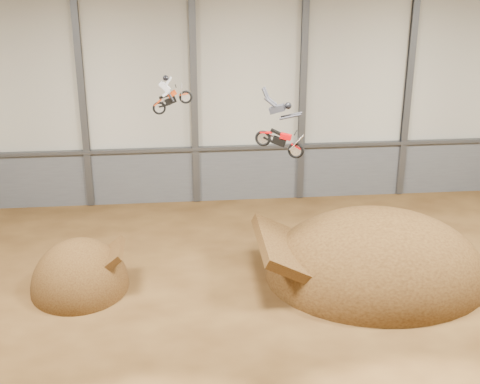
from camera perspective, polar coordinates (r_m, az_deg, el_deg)
The scene contains 12 objects.
floor at distance 30.14m, azimuth 3.87°, elevation -11.21°, with size 40.00×40.00×0.00m, color #452B12.
back_wall at distance 41.29m, azimuth 0.73°, elevation 8.52°, with size 40.00×0.10×14.00m, color beige.
lower_band_back at distance 42.68m, azimuth 0.71°, elevation 1.60°, with size 39.80×0.18×3.50m, color #585B60.
steel_rail at distance 41.96m, azimuth 0.74°, elevation 3.85°, with size 39.80×0.35×0.20m, color #47494F.
steel_column_1 at distance 41.22m, azimuth -13.33°, elevation 7.92°, with size 0.40×0.36×13.90m, color #47494F.
steel_column_2 at distance 40.87m, azimuth -3.94°, elevation 8.33°, with size 0.40×0.36×13.90m, color #47494F.
steel_column_3 at distance 41.59m, azimuth 5.38°, elevation 8.52°, with size 0.40×0.36×13.90m, color #47494F.
steel_column_4 at distance 43.34m, azimuth 14.16°, elevation 8.50°, with size 0.40×0.36×13.90m, color #47494F.
takeoff_ramp at distance 33.84m, azimuth -13.44°, elevation -7.88°, with size 4.72×5.44×4.72m, color #39220E.
landing_ramp at distance 34.68m, azimuth 11.45°, elevation -6.95°, with size 11.12×9.84×6.42m, color #39220E.
fmx_rider_a at distance 30.26m, azimuth -5.62°, elevation 8.66°, with size 1.87×0.71×1.69m, color #C63A0E, non-canonical shape.
fmx_rider_b at distance 30.75m, azimuth 3.22°, elevation 5.85°, with size 3.14×0.90×2.69m, color red, non-canonical shape.
Camera 1 is at (-4.48, -24.99, 16.25)m, focal length 50.00 mm.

